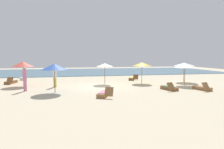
{
  "coord_description": "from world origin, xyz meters",
  "views": [
    {
      "loc": [
        -1.85,
        -16.54,
        2.8
      ],
      "look_at": [
        1.35,
        0.19,
        1.1
      ],
      "focal_mm": 28.95,
      "sensor_mm": 36.0,
      "label": 1
    }
  ],
  "objects": [
    {
      "name": "dog",
      "position": [
        -8.41,
        6.36,
        0.2
      ],
      "size": [
        0.66,
        0.8,
        0.38
      ],
      "color": "silver",
      "rests_on": "ground_plane"
    },
    {
      "name": "umbrella_1",
      "position": [
        0.89,
        1.67,
        1.94
      ],
      "size": [
        1.75,
        1.75,
        2.11
      ],
      "color": "brown",
      "rests_on": "ground_plane"
    },
    {
      "name": "umbrella_5",
      "position": [
        -3.61,
        -2.03,
        2.01
      ],
      "size": [
        2.03,
        2.03,
        2.25
      ],
      "color": "olive",
      "rests_on": "ground_plane"
    },
    {
      "name": "person_1",
      "position": [
        -6.06,
        -0.99,
        1.02
      ],
      "size": [
        0.42,
        0.42,
        1.96
      ],
      "color": "#D17299",
      "rests_on": "ground_plane"
    },
    {
      "name": "umbrella_2",
      "position": [
        4.8,
        1.46,
        2.0
      ],
      "size": [
        1.99,
        1.99,
        2.2
      ],
      "color": "olive",
      "rests_on": "ground_plane"
    },
    {
      "name": "umbrella_6",
      "position": [
        8.44,
        -0.67,
        1.89
      ],
      "size": [
        2.12,
        2.12,
        2.06
      ],
      "color": "brown",
      "rests_on": "ground_plane"
    },
    {
      "name": "lounger_2",
      "position": [
        -8.67,
        3.62,
        0.17
      ],
      "size": [
        0.9,
        1.73,
        0.73
      ],
      "color": "brown",
      "rests_on": "ground_plane"
    },
    {
      "name": "umbrella_0",
      "position": [
        9.73,
        1.5,
        1.94
      ],
      "size": [
        2.19,
        2.19,
        2.11
      ],
      "color": "brown",
      "rests_on": "ground_plane"
    },
    {
      "name": "person_0",
      "position": [
        -3.92,
        0.64,
        0.97
      ],
      "size": [
        0.34,
        0.34,
        1.9
      ],
      "color": "yellow",
      "rests_on": "ground_plane"
    },
    {
      "name": "lounger_0",
      "position": [
        5.69,
        -2.77,
        0.18
      ],
      "size": [
        1.08,
        1.77,
        0.72
      ],
      "color": "brown",
      "rests_on": "ground_plane"
    },
    {
      "name": "umbrella_4",
      "position": [
        -6.95,
        1.88,
        2.08
      ],
      "size": [
        2.0,
        2.0,
        2.33
      ],
      "color": "brown",
      "rests_on": "ground_plane"
    },
    {
      "name": "lounger_1",
      "position": [
        -0.05,
        -4.17,
        0.18
      ],
      "size": [
        1.19,
        1.73,
        0.75
      ],
      "color": "olive",
      "rests_on": "ground_plane"
    },
    {
      "name": "ocean_water",
      "position": [
        0.0,
        17.0,
        0.03
      ],
      "size": [
        48.0,
        16.0,
        0.06
      ],
      "primitive_type": "cube",
      "color": "#476B7F",
      "rests_on": "ground_plane"
    },
    {
      "name": "lounger_4",
      "position": [
        4.58,
        4.12,
        0.18
      ],
      "size": [
        1.19,
        1.77,
        0.7
      ],
      "color": "brown",
      "rests_on": "ground_plane"
    },
    {
      "name": "lounger_3",
      "position": [
        8.38,
        -3.34,
        0.17
      ],
      "size": [
        1.01,
        1.75,
        0.73
      ],
      "color": "olive",
      "rests_on": "ground_plane"
    },
    {
      "name": "ground_plane",
      "position": [
        0.0,
        0.0,
        0.0
      ],
      "size": [
        60.0,
        60.0,
        0.0
      ],
      "primitive_type": "plane",
      "color": "beige"
    }
  ]
}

